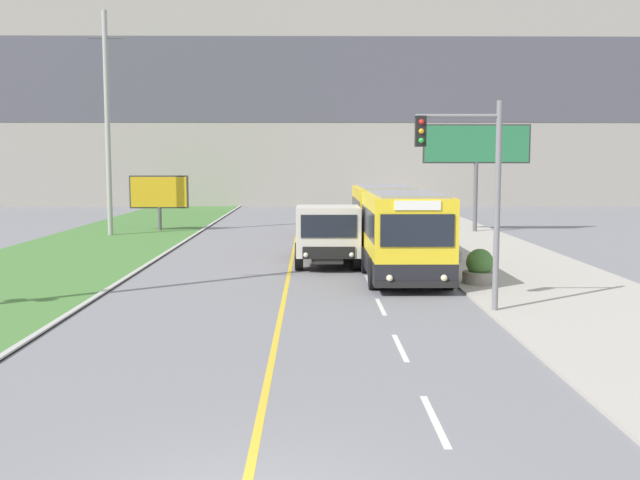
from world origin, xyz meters
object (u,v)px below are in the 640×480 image
Objects in this scene: traffic_light_mast at (473,179)px; planter_round_second at (447,248)px; dump_truck at (327,235)px; billboard_small at (159,193)px; car_distant at (323,222)px; billboard_large at (476,148)px; planter_round_near at (480,268)px; planter_round_third at (429,235)px; utility_pole_far at (107,123)px; city_bus at (394,227)px.

traffic_light_mast is 4.66× the size of planter_round_second.
dump_truck is 1.94× the size of billboard_small.
traffic_light_mast reaches higher than car_distant.
billboard_large is 5.40× the size of planter_round_near.
planter_round_second reaches higher than planter_round_third.
utility_pole_far is 5.18m from billboard_small.
car_distant is at bearing 105.80° from planter_round_near.
planter_round_second is at bearing -91.59° from planter_round_third.
city_bus is 10.65× the size of planter_round_second.
billboard_small is 16.85m from planter_round_third.
planter_round_near is at bearing -61.45° from city_bus.
billboard_large is at bearing 6.76° from car_distant.
car_distant is 3.83× the size of planter_round_third.
traffic_light_mast is 1.66× the size of billboard_small.
billboard_small is at bearing 126.47° from planter_round_near.
traffic_light_mast is at bearing -96.65° from planter_round_second.
car_distant is 0.70× the size of billboard_large.
city_bus is 7.02m from planter_round_third.
planter_round_third is (4.89, -6.25, -0.12)m from car_distant.
billboard_small is 2.81× the size of planter_round_second.
dump_truck is (-2.53, 0.36, -0.32)m from city_bus.
utility_pole_far is 20.68m from planter_round_second.
car_distant is (-2.49, 12.78, -0.84)m from city_bus.
car_distant is 3.56× the size of planter_round_second.
city_bus reaches higher than planter_round_third.
city_bus is at bearing -110.19° from planter_round_third.
city_bus is at bearing -113.97° from billboard_large.
planter_round_near is at bearing -90.30° from planter_round_third.
utility_pole_far is 10.65× the size of planter_round_near.
billboard_large is at bearing 66.03° from city_bus.
planter_round_near is (1.24, 4.43, -3.03)m from traffic_light_mast.
billboard_large is (8.62, 1.02, 4.10)m from car_distant.
billboard_small is 20.05m from planter_round_second.
car_distant is at bearing 112.11° from planter_round_second.
billboard_large is 5.06× the size of planter_round_second.
utility_pole_far is 9.98× the size of planter_round_second.
utility_pole_far is at bearing 160.35° from planter_round_third.
billboard_small reaches higher than city_bus.
city_bus is 1.07× the size of utility_pole_far.
car_distant is 9.91m from billboard_small.
planter_round_second is 1.07× the size of planter_round_third.
billboard_small is (-9.52, 2.33, 1.50)m from car_distant.
traffic_light_mast is at bearing -102.59° from billboard_large.
planter_round_near is 10.84m from planter_round_third.
planter_round_second is at bearing 26.23° from city_bus.
car_distant is at bearing -13.78° from billboard_small.
utility_pole_far reaches higher than planter_round_near.
traffic_light_mast is at bearing -61.20° from billboard_small.
utility_pole_far is 2.14× the size of traffic_light_mast.
traffic_light_mast is 0.92× the size of billboard_large.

